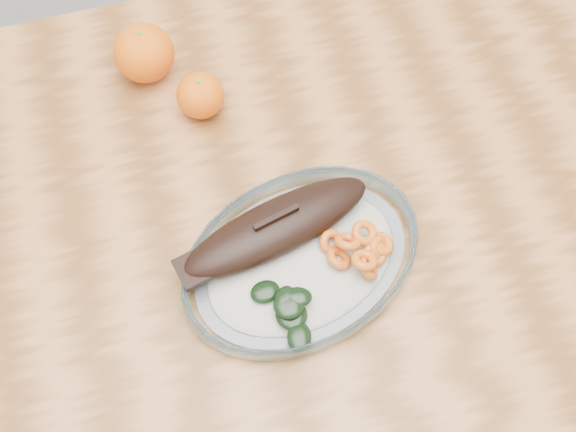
# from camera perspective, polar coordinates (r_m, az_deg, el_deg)

# --- Properties ---
(ground) EXTENTS (3.00, 3.00, 0.00)m
(ground) POSITION_cam_1_polar(r_m,az_deg,el_deg) (1.64, -2.26, -11.92)
(ground) COLOR slate
(ground) RESTS_ON ground
(dining_table) EXTENTS (1.20, 0.80, 0.75)m
(dining_table) POSITION_cam_1_polar(r_m,az_deg,el_deg) (1.03, -3.53, -2.11)
(dining_table) COLOR brown
(dining_table) RESTS_ON ground
(plated_meal) EXTENTS (0.68, 0.68, 0.08)m
(plated_meal) POSITION_cam_1_polar(r_m,az_deg,el_deg) (0.89, 0.97, -3.24)
(plated_meal) COLOR white
(plated_meal) RESTS_ON dining_table
(orange_left) EXTENTS (0.08, 0.08, 0.08)m
(orange_left) POSITION_cam_1_polar(r_m,az_deg,el_deg) (1.05, -11.31, 12.51)
(orange_left) COLOR #E44004
(orange_left) RESTS_ON dining_table
(orange_right) EXTENTS (0.07, 0.07, 0.07)m
(orange_right) POSITION_cam_1_polar(r_m,az_deg,el_deg) (1.00, -6.94, 9.44)
(orange_right) COLOR #E44004
(orange_right) RESTS_ON dining_table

